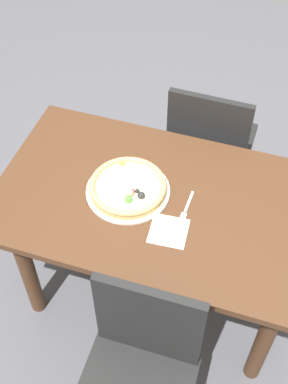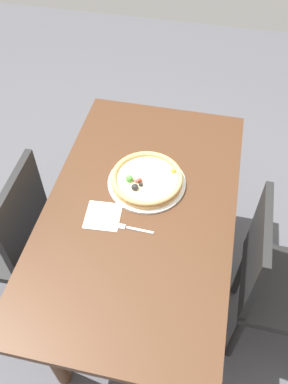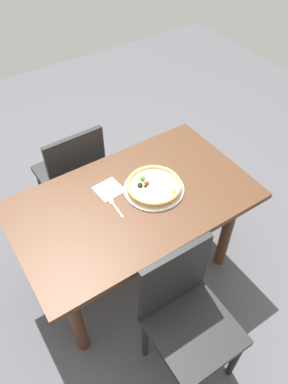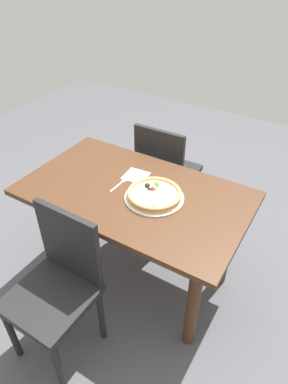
{
  "view_description": "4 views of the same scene",
  "coord_description": "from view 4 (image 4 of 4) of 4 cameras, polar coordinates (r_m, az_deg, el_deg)",
  "views": [
    {
      "loc": [
        -0.34,
        1.23,
        2.27
      ],
      "look_at": [
        0.07,
        -0.0,
        0.75
      ],
      "focal_mm": 47.51,
      "sensor_mm": 36.0,
      "label": 1
    },
    {
      "loc": [
        -0.97,
        -0.22,
        2.02
      ],
      "look_at": [
        0.07,
        -0.0,
        0.75
      ],
      "focal_mm": 37.1,
      "sensor_mm": 36.0,
      "label": 2
    },
    {
      "loc": [
        -0.68,
        -1.13,
        2.19
      ],
      "look_at": [
        0.07,
        -0.0,
        0.75
      ],
      "focal_mm": 34.08,
      "sensor_mm": 36.0,
      "label": 3
    },
    {
      "loc": [
        0.87,
        -1.32,
        1.9
      ],
      "look_at": [
        0.07,
        -0.0,
        0.75
      ],
      "focal_mm": 31.75,
      "sensor_mm": 36.0,
      "label": 4
    }
  ],
  "objects": [
    {
      "name": "dining_table",
      "position": [
        2.04,
        -1.57,
        -2.52
      ],
      "size": [
        1.32,
        0.78,
        0.73
      ],
      "color": "#472B19",
      "rests_on": "ground"
    },
    {
      "name": "chair_near",
      "position": [
        1.85,
        -14.2,
        -14.67
      ],
      "size": [
        0.41,
        0.41,
        0.88
      ],
      "rotation": [
        0.0,
        0.0,
        3.13
      ],
      "color": "black",
      "rests_on": "ground"
    },
    {
      "name": "fork",
      "position": [
        2.03,
        -3.98,
        1.45
      ],
      "size": [
        0.02,
        0.17,
        0.0
      ],
      "rotation": [
        0.0,
        0.0,
        1.54
      ],
      "color": "silver",
      "rests_on": "dining_table"
    },
    {
      "name": "chair_far",
      "position": [
        2.58,
        3.62,
        3.46
      ],
      "size": [
        0.41,
        0.41,
        0.88
      ],
      "rotation": [
        0.0,
        0.0,
        0.01
      ],
      "color": "black",
      "rests_on": "ground"
    },
    {
      "name": "pizza",
      "position": [
        1.9,
        1.68,
        -0.38
      ],
      "size": [
        0.31,
        0.31,
        0.05
      ],
      "color": "tan",
      "rests_on": "plate"
    },
    {
      "name": "ground_plane",
      "position": [
        2.47,
        -1.33,
        -13.46
      ],
      "size": [
        6.0,
        6.0,
        0.0
      ],
      "primitive_type": "plane",
      "color": "#4C4C51"
    },
    {
      "name": "plate",
      "position": [
        1.91,
        1.67,
        -1.01
      ],
      "size": [
        0.34,
        0.34,
        0.01
      ],
      "primitive_type": "cylinder",
      "color": "silver",
      "rests_on": "dining_table"
    },
    {
      "name": "napkin",
      "position": [
        2.1,
        -1.36,
        2.75
      ],
      "size": [
        0.15,
        0.15,
        0.0
      ],
      "primitive_type": "cube",
      "rotation": [
        0.0,
        0.0,
        0.08
      ],
      "color": "white",
      "rests_on": "dining_table"
    }
  ]
}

